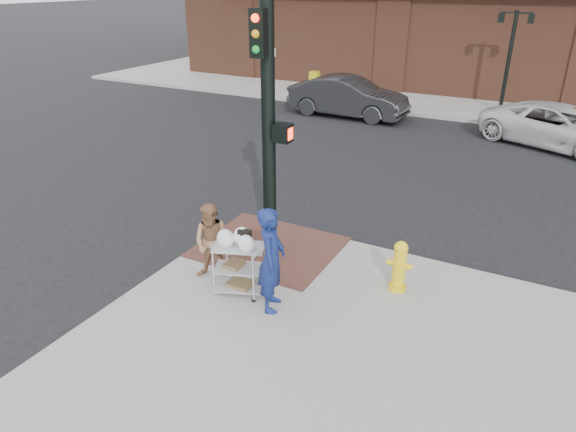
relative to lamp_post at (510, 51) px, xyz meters
The scene contains 13 objects.
ground 16.34m from the lamp_post, 97.13° to the right, with size 220.00×220.00×0.00m, color black.
brick_curb_ramp 15.52m from the lamp_post, 99.77° to the right, with size 2.80×2.40×0.01m, color #503025.
lamp_post is the anchor object (origin of this frame).
parking_sign 10.64m from the lamp_post, behind, with size 0.05×0.05×2.20m, color black.
traffic_signal_pole 15.43m from the lamp_post, 99.24° to the right, with size 0.61×0.51×5.00m.
woman_blue 17.07m from the lamp_post, 94.96° to the right, with size 0.68×0.44×1.85m, color navy.
pedestrian_tan 16.97m from the lamp_post, 99.85° to the right, with size 0.73×0.57×1.51m, color #936545.
sedan_dark 6.77m from the lamp_post, 149.54° to the right, with size 1.72×4.94×1.63m, color black.
minivan_white 4.95m from the lamp_post, 59.03° to the right, with size 2.36×5.11×1.42m, color silver.
utility_cart 17.04m from the lamp_post, 97.50° to the right, with size 1.01×0.79×1.24m.
fire_hydrant 15.52m from the lamp_post, 89.00° to the right, with size 0.46×0.32×0.98m.
newsbox_red 7.53m from the lamp_post, behind, with size 0.42×0.38×1.01m, color red.
newsbox_yellow 8.78m from the lamp_post, behind, with size 0.44×0.40×1.05m, color gold.
Camera 1 is at (4.24, -7.31, 5.31)m, focal length 32.00 mm.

